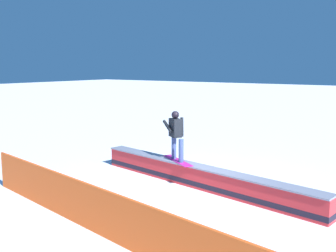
% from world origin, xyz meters
% --- Properties ---
extents(ground_plane, '(120.00, 120.00, 0.00)m').
position_xyz_m(ground_plane, '(0.00, 0.00, 0.00)').
color(ground_plane, white).
extents(grind_box, '(7.25, 1.71, 0.61)m').
position_xyz_m(grind_box, '(0.00, 0.00, 0.27)').
color(grind_box, red).
rests_on(grind_box, ground_plane).
extents(snowboarder, '(1.42, 1.00, 1.42)m').
position_xyz_m(snowboarder, '(0.90, -0.20, 1.38)').
color(snowboarder, '#B81C83').
rests_on(snowboarder, grind_box).
extents(safety_fence, '(9.05, 1.64, 0.97)m').
position_xyz_m(safety_fence, '(0.00, 3.77, 0.48)').
color(safety_fence, '#FB5C1D').
rests_on(safety_fence, ground_plane).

